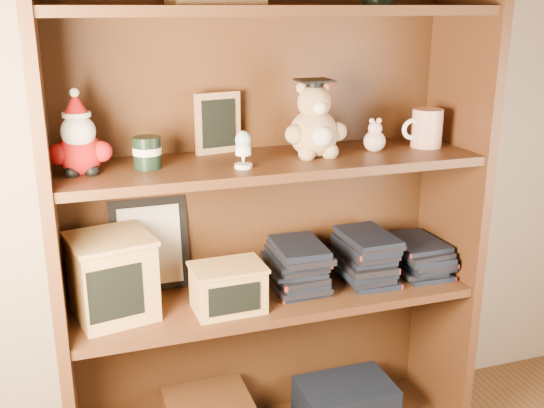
{
  "coord_description": "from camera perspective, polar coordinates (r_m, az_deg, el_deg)",
  "views": [
    {
      "loc": [
        -0.48,
        -0.3,
        1.35
      ],
      "look_at": [
        0.05,
        1.3,
        0.82
      ],
      "focal_mm": 42.0,
      "sensor_mm": 36.0,
      "label": 1
    }
  ],
  "objects": [
    {
      "name": "teachers_tin",
      "position": [
        1.66,
        -11.12,
        4.58
      ],
      "size": [
        0.07,
        0.07,
        0.08
      ],
      "color": "black",
      "rests_on": "shelf_upper"
    },
    {
      "name": "treats_box",
      "position": [
        1.75,
        -14.13,
        -6.28
      ],
      "size": [
        0.24,
        0.24,
        0.22
      ],
      "color": "tan",
      "rests_on": "shelf_lower"
    },
    {
      "name": "bookcase",
      "position": [
        1.83,
        -0.58,
        -0.79
      ],
      "size": [
        1.2,
        0.35,
        1.6
      ],
      "color": "#4C2A15",
      "rests_on": "ground"
    },
    {
      "name": "pencils_box",
      "position": [
        1.75,
        -3.95,
        -7.47
      ],
      "size": [
        0.2,
        0.15,
        0.13
      ],
      "color": "tan",
      "rests_on": "shelf_lower"
    },
    {
      "name": "shelf_upper",
      "position": [
        1.74,
        0.0,
        3.69
      ],
      "size": [
        1.14,
        0.33,
        0.02
      ],
      "color": "#4C2A15",
      "rests_on": "ground"
    },
    {
      "name": "santa_plush",
      "position": [
        1.63,
        -16.91,
        5.31
      ],
      "size": [
        0.15,
        0.11,
        0.22
      ],
      "color": "#A50F0F",
      "rests_on": "shelf_upper"
    },
    {
      "name": "chalkboard_plaque",
      "position": [
        1.8,
        -4.87,
        7.16
      ],
      "size": [
        0.13,
        0.08,
        0.17
      ],
      "color": "#9E7547",
      "rests_on": "shelf_upper"
    },
    {
      "name": "book_stack_left",
      "position": [
        1.87,
        2.31,
        -5.58
      ],
      "size": [
        0.14,
        0.2,
        0.14
      ],
      "color": "black",
      "rests_on": "shelf_lower"
    },
    {
      "name": "book_stack_right",
      "position": [
        2.04,
        12.98,
        -4.47
      ],
      "size": [
        0.14,
        0.2,
        0.11
      ],
      "color": "black",
      "rests_on": "shelf_lower"
    },
    {
      "name": "book_stack_mid",
      "position": [
        1.95,
        8.26,
        -4.75
      ],
      "size": [
        0.14,
        0.2,
        0.14
      ],
      "color": "black",
      "rests_on": "shelf_lower"
    },
    {
      "name": "shelf_lower",
      "position": [
        1.88,
        0.0,
        -8.26
      ],
      "size": [
        1.14,
        0.33,
        0.02
      ],
      "color": "#4C2A15",
      "rests_on": "ground"
    },
    {
      "name": "pink_figurine",
      "position": [
        1.85,
        9.19,
        5.85
      ],
      "size": [
        0.06,
        0.06,
        0.1
      ],
      "color": "beige",
      "rests_on": "shelf_upper"
    },
    {
      "name": "teacher_mug",
      "position": [
        1.93,
        13.64,
        6.62
      ],
      "size": [
        0.13,
        0.09,
        0.11
      ],
      "color": "silver",
      "rests_on": "shelf_upper"
    },
    {
      "name": "certificate_frame",
      "position": [
        1.88,
        -10.86,
        -3.61
      ],
      "size": [
        0.22,
        0.06,
        0.27
      ],
      "color": "black",
      "rests_on": "shelf_lower"
    },
    {
      "name": "egg_cup",
      "position": [
        1.63,
        -2.6,
        5.04
      ],
      "size": [
        0.05,
        0.05,
        0.1
      ],
      "color": "white",
      "rests_on": "shelf_upper"
    },
    {
      "name": "grad_teddy_bear",
      "position": [
        1.76,
        3.84,
        6.93
      ],
      "size": [
        0.18,
        0.15,
        0.22
      ],
      "color": "tan",
      "rests_on": "shelf_upper"
    }
  ]
}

